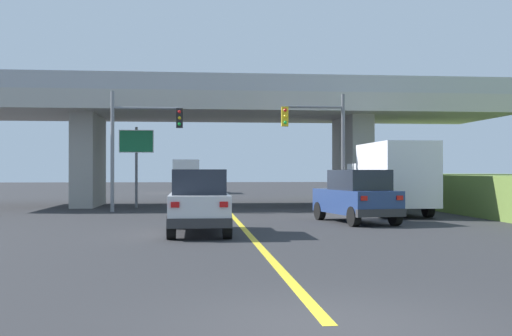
% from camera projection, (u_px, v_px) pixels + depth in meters
% --- Properties ---
extents(ground, '(160.00, 160.00, 0.00)m').
position_uv_depth(ground, '(223.00, 205.00, 36.56)').
color(ground, '#2B2B2D').
extents(overpass_bridge, '(32.21, 8.60, 7.02)m').
position_uv_depth(overpass_bridge, '(223.00, 118.00, 36.59)').
color(overpass_bridge, '#A8A59E').
rests_on(overpass_bridge, ground).
extents(lane_divider_stripe, '(0.20, 25.84, 0.01)m').
position_uv_depth(lane_divider_stripe, '(246.00, 231.00, 20.85)').
color(lane_divider_stripe, yellow).
rests_on(lane_divider_stripe, ground).
extents(suv_lead, '(1.87, 4.63, 2.02)m').
position_uv_depth(suv_lead, '(199.00, 202.00, 19.89)').
color(suv_lead, silver).
rests_on(suv_lead, ground).
extents(suv_crossing, '(2.58, 4.71, 2.02)m').
position_uv_depth(suv_crossing, '(357.00, 196.00, 24.12)').
color(suv_crossing, navy).
rests_on(suv_crossing, ground).
extents(box_truck, '(2.33, 6.95, 3.22)m').
position_uv_depth(box_truck, '(391.00, 178.00, 28.69)').
color(box_truck, silver).
rests_on(box_truck, ground).
extents(traffic_signal_nearside, '(3.15, 0.36, 5.78)m').
position_uv_depth(traffic_signal_nearside, '(323.00, 136.00, 31.02)').
color(traffic_signal_nearside, '#56595E').
rests_on(traffic_signal_nearside, ground).
extents(traffic_signal_farside, '(3.48, 0.36, 5.88)m').
position_uv_depth(traffic_signal_farside, '(136.00, 136.00, 30.78)').
color(traffic_signal_farside, slate).
rests_on(traffic_signal_farside, ground).
extents(highway_sign, '(1.85, 0.17, 4.36)m').
position_uv_depth(highway_sign, '(136.00, 148.00, 34.03)').
color(highway_sign, '#56595E').
rests_on(highway_sign, ground).
extents(semi_truck_distant, '(2.33, 6.47, 3.01)m').
position_uv_depth(semi_truck_distant, '(186.00, 176.00, 57.88)').
color(semi_truck_distant, silver).
rests_on(semi_truck_distant, ground).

